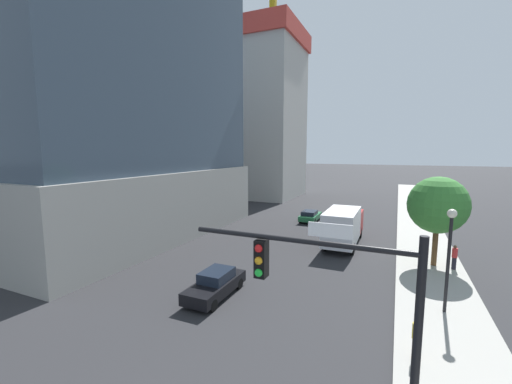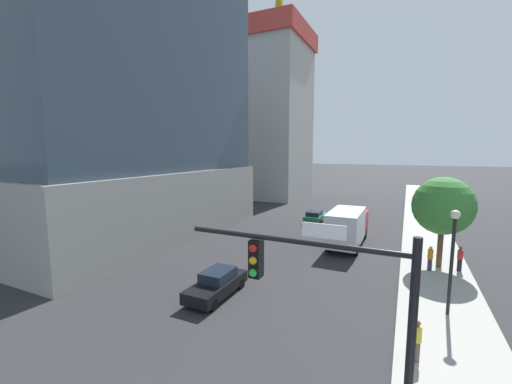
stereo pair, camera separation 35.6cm
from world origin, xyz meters
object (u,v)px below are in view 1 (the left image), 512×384
Objects in this scene: car_black at (216,284)px; pedestrian_red_shirt at (454,257)px; traffic_light_pole at (337,299)px; car_green at (310,216)px; box_truck at (343,225)px; pedestrian_yellow_shirt at (416,338)px; construction_building at (258,107)px; street_lamp at (450,244)px; street_tree at (438,205)px; pedestrian_orange_shirt at (425,257)px.

pedestrian_red_shirt reaches higher than car_black.
traffic_light_pole reaches higher than car_green.
box_truck is 4.83× the size of pedestrian_yellow_shirt.
construction_building is 7.21× the size of street_lamp.
car_green is (-11.66, 10.74, -3.75)m from street_tree.
traffic_light_pole reaches higher than pedestrian_red_shirt.
street_lamp is 1.30× the size of car_green.
pedestrian_red_shirt is at bearing -21.76° from box_truck.
car_black is 16.21m from pedestrian_red_shirt.
pedestrian_red_shirt is at bearing 76.33° from pedestrian_yellow_shirt.
pedestrian_orange_shirt is 1.00× the size of pedestrian_red_shirt.
pedestrian_yellow_shirt is (10.02, -1.68, 0.26)m from car_black.
construction_building reaches higher than pedestrian_orange_shirt.
traffic_light_pole is at bearing -64.09° from construction_building.
car_black is 10.17m from pedestrian_yellow_shirt.
pedestrian_red_shirt is (7.88, -3.14, -0.79)m from box_truck.
street_lamp is at bearing -54.05° from construction_building.
car_black is 2.66× the size of pedestrian_yellow_shirt.
pedestrian_orange_shirt is at bearing -49.26° from construction_building.
pedestrian_orange_shirt is (25.27, -29.34, -14.84)m from construction_building.
street_lamp is 0.66× the size of box_truck.
pedestrian_orange_shirt is 10.84m from pedestrian_yellow_shirt.
box_truck is at bearing 147.13° from pedestrian_orange_shirt.
street_lamp is (25.75, -35.51, -12.22)m from construction_building.
construction_building is 22.61× the size of pedestrian_red_shirt.
street_tree is 12.49m from pedestrian_yellow_shirt.
street_tree is 3.64m from pedestrian_red_shirt.
traffic_light_pole is 29.18m from car_green.
box_truck is 15.59m from pedestrian_yellow_shirt.
car_black is at bearing -140.48° from pedestrian_orange_shirt.
street_tree reaches higher than pedestrian_orange_shirt.
car_black is (-11.52, -2.94, -2.90)m from street_lamp.
street_tree is 7.74m from box_truck.
box_truck is at bearing 123.00° from street_lamp.
car_black is at bearing 170.48° from pedestrian_yellow_shirt.
street_lamp is 1.20× the size of car_black.
car_black is 20.95m from car_green.
car_green is at bearing 90.00° from car_black.
car_green is (0.00, 20.95, -0.03)m from car_black.
traffic_light_pole reaches higher than street_lamp.
car_green is at bearing 105.66° from traffic_light_pole.
box_truck is at bearing 158.24° from pedestrian_red_shirt.
street_lamp is 12.24m from car_black.
pedestrian_red_shirt is at bearing -15.00° from street_tree.
street_lamp is 3.14× the size of pedestrian_orange_shirt.
pedestrian_yellow_shirt is at bearing -107.95° from street_lamp.
box_truck is (-6.56, 10.10, -1.83)m from street_lamp.
construction_building is at bearing 132.52° from street_tree.
pedestrian_orange_shirt is (6.08, -3.93, -0.79)m from box_truck.
car_black is (-11.66, -10.21, -3.72)m from street_tree.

